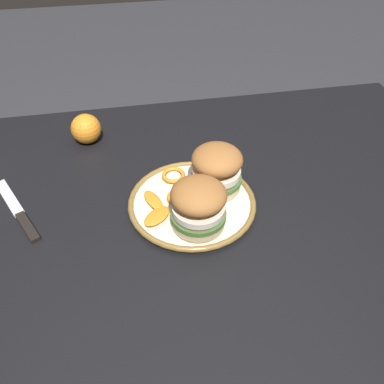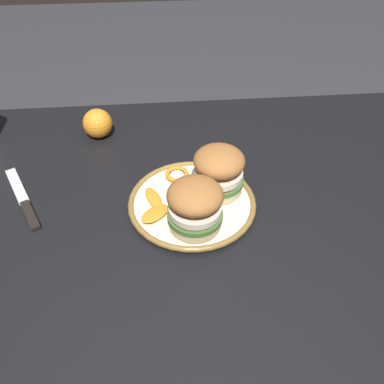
{
  "view_description": "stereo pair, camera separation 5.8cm",
  "coord_description": "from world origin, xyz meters",
  "px_view_note": "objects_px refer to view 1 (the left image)",
  "views": [
    {
      "loc": [
        0.14,
        0.56,
        1.32
      ],
      "look_at": [
        0.04,
        -0.02,
        0.79
      ],
      "focal_mm": 36.44,
      "sensor_mm": 36.0,
      "label": 1
    },
    {
      "loc": [
        0.09,
        0.57,
        1.32
      ],
      "look_at": [
        0.04,
        -0.02,
        0.79
      ],
      "focal_mm": 36.44,
      "sensor_mm": 36.0,
      "label": 2
    }
  ],
  "objects_px": {
    "sandwich_half_right": "(199,204)",
    "table_knife": "(19,214)",
    "dining_table": "(209,240)",
    "whole_orange": "(86,129)",
    "dinner_plate": "(192,203)",
    "sandwich_half_left": "(217,168)"
  },
  "relations": [
    {
      "from": "whole_orange",
      "to": "table_knife",
      "type": "bearing_deg",
      "value": 60.25
    },
    {
      "from": "dining_table",
      "to": "dinner_plate",
      "type": "height_order",
      "value": "dinner_plate"
    },
    {
      "from": "dining_table",
      "to": "sandwich_half_right",
      "type": "height_order",
      "value": "sandwich_half_right"
    },
    {
      "from": "sandwich_half_left",
      "to": "dinner_plate",
      "type": "bearing_deg",
      "value": 28.63
    },
    {
      "from": "dinner_plate",
      "to": "sandwich_half_right",
      "type": "height_order",
      "value": "sandwich_half_right"
    },
    {
      "from": "table_knife",
      "to": "whole_orange",
      "type": "bearing_deg",
      "value": -119.75
    },
    {
      "from": "table_knife",
      "to": "dining_table",
      "type": "bearing_deg",
      "value": 171.45
    },
    {
      "from": "dinner_plate",
      "to": "whole_orange",
      "type": "xyz_separation_m",
      "value": [
        0.22,
        -0.28,
        0.03
      ]
    },
    {
      "from": "sandwich_half_right",
      "to": "table_knife",
      "type": "relative_size",
      "value": 0.67
    },
    {
      "from": "dining_table",
      "to": "sandwich_half_right",
      "type": "relative_size",
      "value": 9.55
    },
    {
      "from": "dining_table",
      "to": "sandwich_half_right",
      "type": "bearing_deg",
      "value": 53.69
    },
    {
      "from": "sandwich_half_left",
      "to": "whole_orange",
      "type": "relative_size",
      "value": 1.94
    },
    {
      "from": "dinner_plate",
      "to": "table_knife",
      "type": "xyz_separation_m",
      "value": [
        0.36,
        -0.04,
        -0.01
      ]
    },
    {
      "from": "dinner_plate",
      "to": "sandwich_half_right",
      "type": "relative_size",
      "value": 1.96
    },
    {
      "from": "dinner_plate",
      "to": "table_knife",
      "type": "relative_size",
      "value": 1.31
    },
    {
      "from": "sandwich_half_right",
      "to": "dining_table",
      "type": "bearing_deg",
      "value": -126.31
    },
    {
      "from": "whole_orange",
      "to": "table_knife",
      "type": "distance_m",
      "value": 0.28
    },
    {
      "from": "dining_table",
      "to": "whole_orange",
      "type": "distance_m",
      "value": 0.42
    },
    {
      "from": "sandwich_half_left",
      "to": "table_knife",
      "type": "height_order",
      "value": "sandwich_half_left"
    },
    {
      "from": "dinner_plate",
      "to": "whole_orange",
      "type": "bearing_deg",
      "value": -52.52
    },
    {
      "from": "sandwich_half_left",
      "to": "sandwich_half_right",
      "type": "relative_size",
      "value": 1.06
    },
    {
      "from": "whole_orange",
      "to": "table_knife",
      "type": "height_order",
      "value": "whole_orange"
    }
  ]
}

